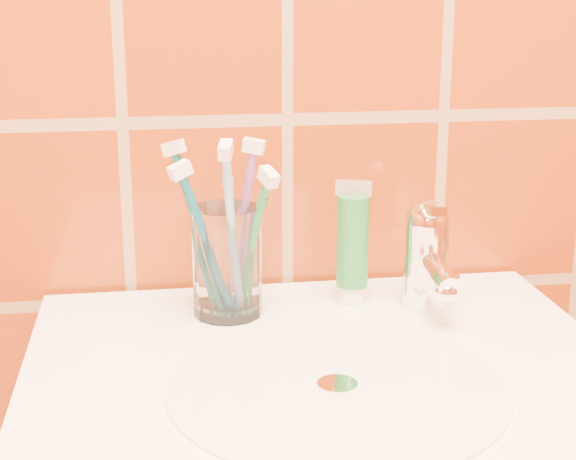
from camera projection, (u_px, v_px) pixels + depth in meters
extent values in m
cube|color=white|center=(325.00, 442.00, 0.84)|extent=(0.56, 0.46, 0.16)
cylinder|color=silver|center=(337.00, 387.00, 0.77)|extent=(0.30, 0.30, 0.00)
cylinder|color=white|center=(337.00, 385.00, 0.77)|extent=(0.04, 0.04, 0.00)
cylinder|color=white|center=(227.00, 261.00, 0.93)|extent=(0.10, 0.10, 0.12)
cylinder|color=white|center=(351.00, 294.00, 0.97)|extent=(0.03, 0.03, 0.02)
cylinder|color=#196A27|center=(353.00, 241.00, 0.96)|extent=(0.03, 0.03, 0.10)
cube|color=beige|center=(354.00, 188.00, 0.94)|extent=(0.04, 0.00, 0.02)
cylinder|color=white|center=(425.00, 264.00, 0.95)|extent=(0.05, 0.05, 0.09)
sphere|color=white|center=(427.00, 222.00, 0.94)|extent=(0.05, 0.05, 0.05)
cylinder|color=white|center=(437.00, 269.00, 0.91)|extent=(0.02, 0.09, 0.03)
cube|color=white|center=(431.00, 209.00, 0.92)|extent=(0.02, 0.06, 0.01)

